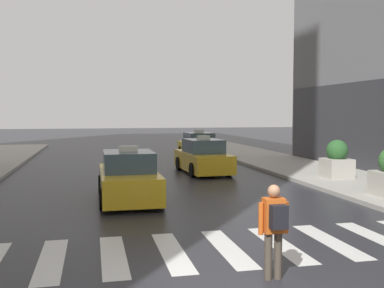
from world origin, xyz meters
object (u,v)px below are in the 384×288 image
object	(u,v)px
taxi_lead	(128,178)
taxi_second	(203,158)
taxi_third	(198,147)
pedestrian_with_backpack	(274,224)
planter_mid_block	(337,160)

from	to	relation	value
taxi_lead	taxi_second	bearing A→B (deg)	56.30
taxi_third	pedestrian_with_backpack	xyz separation A→B (m)	(-3.63, -20.89, 0.25)
pedestrian_with_backpack	taxi_third	bearing A→B (deg)	80.15
taxi_second	pedestrian_with_backpack	bearing A→B (deg)	-98.88
planter_mid_block	taxi_second	bearing A→B (deg)	142.40
taxi_lead	taxi_second	world-z (taller)	same
taxi_lead	taxi_third	world-z (taller)	same
taxi_second	planter_mid_block	xyz separation A→B (m)	(4.91, -3.78, 0.15)
taxi_second	taxi_third	bearing A→B (deg)	78.29
taxi_lead	pedestrian_with_backpack	size ratio (longest dim) A/B	2.75
planter_mid_block	taxi_third	bearing A→B (deg)	107.48
taxi_second	taxi_lead	bearing A→B (deg)	-123.70
taxi_second	taxi_third	distance (m)	7.28
planter_mid_block	pedestrian_with_backpack	bearing A→B (deg)	-125.28
taxi_lead	pedestrian_with_backpack	bearing A→B (deg)	-76.26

